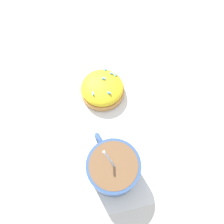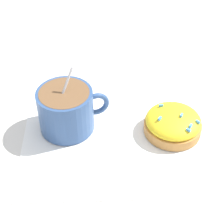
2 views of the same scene
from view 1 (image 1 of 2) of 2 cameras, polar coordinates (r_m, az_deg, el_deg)
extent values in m
plane|color=silver|center=(0.46, -1.22, -4.68)|extent=(3.00, 3.00, 0.00)
cube|color=white|center=(0.46, -1.23, -4.62)|extent=(0.34, 0.31, 0.00)
cylinder|color=#335184|center=(0.40, 0.37, -14.65)|extent=(0.09, 0.09, 0.07)
cylinder|color=brown|center=(0.37, 0.40, -13.87)|extent=(0.08, 0.08, 0.01)
torus|color=#335184|center=(0.41, -2.97, -8.21)|extent=(0.05, 0.02, 0.04)
ellipsoid|color=silver|center=(0.43, -2.37, -12.89)|extent=(0.03, 0.03, 0.01)
cylinder|color=silver|center=(0.38, 1.31, -14.78)|extent=(0.05, 0.03, 0.11)
cylinder|color=#C18442|center=(0.49, -2.50, 5.61)|extent=(0.10, 0.10, 0.02)
ellipsoid|color=yellow|center=(0.48, -2.57, 6.45)|extent=(0.09, 0.09, 0.03)
cube|color=#4C99EA|center=(0.48, 0.96, 9.63)|extent=(0.01, 0.01, 0.00)
cube|color=#4C99EA|center=(0.46, -4.96, 4.84)|extent=(0.01, 0.00, 0.00)
cube|color=#4C99EA|center=(0.45, -0.76, 5.00)|extent=(0.01, 0.01, 0.00)
cube|color=#4C99EA|center=(0.47, -2.18, 8.73)|extent=(0.01, 0.01, 0.00)
cube|color=#4C99EA|center=(0.49, -1.74, 10.97)|extent=(0.01, 0.01, 0.00)
cube|color=#4C99EA|center=(0.48, -0.07, 10.02)|extent=(0.01, 0.01, 0.00)
camera|label=2|loc=(0.50, 79.24, 25.20)|focal=60.00mm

